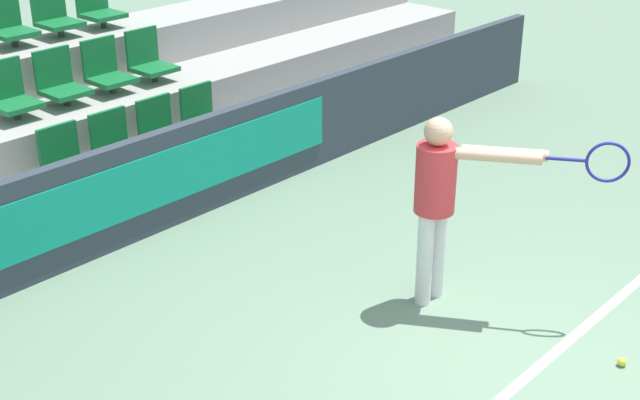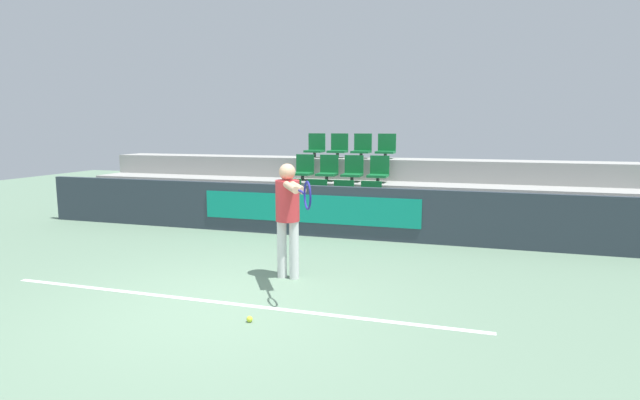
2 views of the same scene
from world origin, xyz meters
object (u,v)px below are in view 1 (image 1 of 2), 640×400
(stadium_chair_3, at_px, (204,117))
(tennis_player, at_px, (445,191))
(stadium_chair_5, at_px, (60,82))
(stadium_chair_7, at_px, (149,60))
(stadium_chair_1, at_px, (116,145))
(stadium_chair_2, at_px, (162,130))
(stadium_chair_10, at_px, (55,15))
(stadium_chair_6, at_px, (106,70))
(stadium_chair_4, at_px, (10,95))
(stadium_chair_11, at_px, (98,7))
(stadium_chair_0, at_px, (67,161))
(stadium_chair_9, at_px, (8,24))
(tennis_ball, at_px, (622,362))

(stadium_chair_3, distance_m, tennis_player, 3.40)
(stadium_chair_5, distance_m, stadium_chair_7, 1.12)
(stadium_chair_7, distance_m, tennis_player, 4.26)
(stadium_chair_7, bearing_deg, stadium_chair_1, -142.01)
(stadium_chair_1, distance_m, stadium_chair_2, 0.56)
(stadium_chair_7, height_order, stadium_chair_10, stadium_chair_10)
(stadium_chair_10, xyz_separation_m, tennis_player, (0.13, -5.10, -0.61))
(stadium_chair_5, distance_m, stadium_chair_6, 0.56)
(stadium_chair_4, distance_m, tennis_player, 4.41)
(stadium_chair_5, height_order, stadium_chair_11, stadium_chair_11)
(stadium_chair_0, relative_size, stadium_chair_2, 1.00)
(stadium_chair_5, relative_size, stadium_chair_9, 1.00)
(stadium_chair_2, xyz_separation_m, tennis_player, (0.13, -3.36, 0.29))
(stadium_chair_1, distance_m, stadium_chair_7, 1.49)
(stadium_chair_0, xyz_separation_m, stadium_chair_4, (0.00, 0.87, 0.45))
(stadium_chair_3, distance_m, stadium_chair_11, 1.96)
(stadium_chair_11, bearing_deg, stadium_chair_2, -107.75)
(stadium_chair_7, relative_size, stadium_chair_10, 1.00)
(stadium_chair_1, bearing_deg, stadium_chair_2, 0.00)
(tennis_ball, bearing_deg, stadium_chair_11, 87.42)
(stadium_chair_10, relative_size, stadium_chair_11, 1.00)
(stadium_chair_5, distance_m, tennis_ball, 5.93)
(stadium_chair_9, bearing_deg, stadium_chair_4, -122.63)
(stadium_chair_4, bearing_deg, stadium_chair_3, -27.50)
(stadium_chair_1, xyz_separation_m, stadium_chair_7, (1.12, 0.87, 0.45))
(stadium_chair_9, bearing_deg, stadium_chair_1, -90.00)
(stadium_chair_1, bearing_deg, stadium_chair_0, 180.00)
(stadium_chair_9, distance_m, tennis_ball, 6.86)
(stadium_chair_6, bearing_deg, stadium_chair_2, -90.00)
(stadium_chair_7, bearing_deg, stadium_chair_0, -152.50)
(stadium_chair_10, bearing_deg, stadium_chair_4, -142.01)
(stadium_chair_1, height_order, stadium_chair_7, stadium_chair_7)
(stadium_chair_5, relative_size, stadium_chair_11, 1.00)
(stadium_chair_3, bearing_deg, stadium_chair_0, 180.00)
(stadium_chair_1, relative_size, stadium_chair_5, 1.00)
(stadium_chair_7, distance_m, stadium_chair_10, 1.13)
(tennis_player, bearing_deg, stadium_chair_4, 75.45)
(stadium_chair_1, distance_m, stadium_chair_9, 1.96)
(stadium_chair_0, xyz_separation_m, stadium_chair_10, (1.12, 1.74, 0.91))
(stadium_chair_2, height_order, stadium_chair_7, stadium_chair_7)
(stadium_chair_1, distance_m, stadium_chair_3, 1.12)
(stadium_chair_9, xyz_separation_m, stadium_chair_11, (1.12, 0.00, 0.00))
(stadium_chair_7, height_order, stadium_chair_11, stadium_chair_11)
(stadium_chair_6, bearing_deg, tennis_player, -88.23)
(stadium_chair_11, relative_size, tennis_ball, 8.41)
(stadium_chair_9, distance_m, stadium_chair_10, 0.56)
(stadium_chair_4, relative_size, stadium_chair_6, 1.00)
(stadium_chair_4, bearing_deg, tennis_player, -73.58)
(stadium_chair_2, relative_size, stadium_chair_6, 1.00)
(stadium_chair_4, height_order, stadium_chair_6, same)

